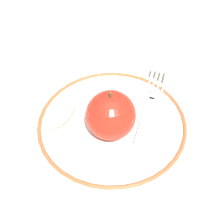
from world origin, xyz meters
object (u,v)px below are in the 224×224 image
(apple_slice_front, at_px, (63,113))
(fork, at_px, (150,105))
(apple_red_whole, at_px, (111,115))
(napkin_folded, at_px, (48,68))
(plate, at_px, (112,124))

(apple_slice_front, xyz_separation_m, fork, (-0.13, -0.03, -0.01))
(apple_red_whole, xyz_separation_m, napkin_folded, (0.12, -0.15, -0.05))
(apple_slice_front, bearing_deg, apple_red_whole, 91.24)
(apple_slice_front, bearing_deg, plate, 105.87)
(fork, bearing_deg, apple_slice_front, 116.53)
(plate, bearing_deg, napkin_folded, -45.80)
(plate, xyz_separation_m, napkin_folded, (0.12, -0.13, -0.00))
(napkin_folded, bearing_deg, fork, 152.61)
(apple_slice_front, height_order, fork, apple_slice_front)
(apple_red_whole, height_order, apple_slice_front, apple_red_whole)
(plate, height_order, fork, fork)
(apple_red_whole, bearing_deg, fork, -137.04)
(fork, xyz_separation_m, napkin_folded, (0.18, -0.09, -0.01))
(napkin_folded, bearing_deg, apple_slice_front, 112.11)
(apple_red_whole, distance_m, apple_slice_front, 0.08)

